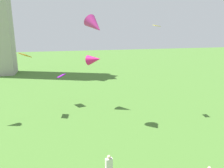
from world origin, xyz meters
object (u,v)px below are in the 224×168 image
kite_flying_1 (94,59)px  kite_flying_3 (61,76)px  kite_flying_4 (157,26)px  kite_flying_5 (25,55)px  person_0 (109,165)px  kite_flying_2 (95,25)px

kite_flying_1 → kite_flying_3: 5.43m
kite_flying_4 → kite_flying_5: kite_flying_4 is taller
person_0 → kite_flying_1: bearing=-103.9°
kite_flying_2 → kite_flying_3: size_ratio=1.59×
person_0 → kite_flying_2: 13.63m
kite_flying_1 → kite_flying_5: size_ratio=1.47×
kite_flying_1 → kite_flying_2: 6.48m
kite_flying_2 → kite_flying_5: (-7.44, 4.79, -3.33)m
person_0 → kite_flying_3: kite_flying_3 is taller
person_0 → kite_flying_4: size_ratio=1.76×
kite_flying_1 → kite_flying_4: size_ratio=2.32×
kite_flying_5 → kite_flying_3: bearing=-35.4°
person_0 → kite_flying_1: size_ratio=0.76×
kite_flying_1 → kite_flying_3: bearing=101.9°
kite_flying_3 → kite_flying_5: size_ratio=1.04×
kite_flying_3 → person_0: bearing=171.5°
kite_flying_4 → kite_flying_5: 15.79m
kite_flying_2 → kite_flying_4: 7.56m
kite_flying_4 → kite_flying_1: bearing=68.5°
kite_flying_2 → kite_flying_3: bearing=84.5°
kite_flying_4 → person_0: bearing=149.8°
kite_flying_2 → kite_flying_1: bearing=50.0°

